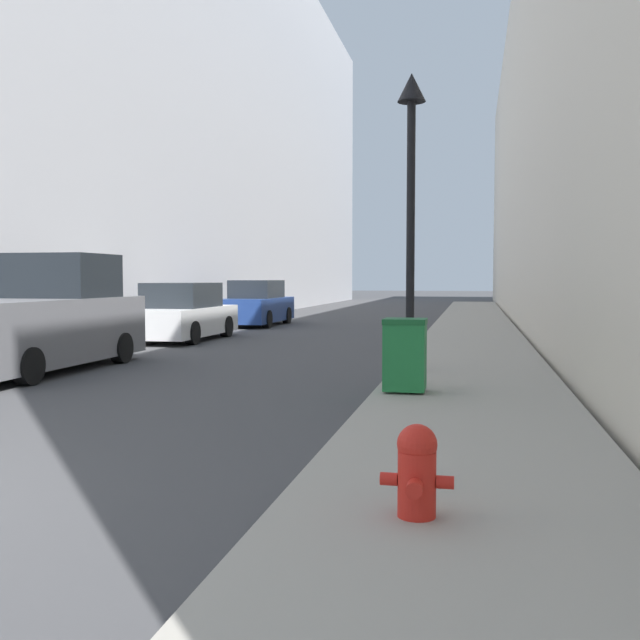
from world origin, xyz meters
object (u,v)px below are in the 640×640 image
object	(u,v)px
pickup_truck	(42,321)
fire_hydrant	(417,469)
parked_sedan_far	(257,305)
trash_bin	(405,354)
parked_sedan_near	(182,314)
lamppost	(411,174)

from	to	relation	value
pickup_truck	fire_hydrant	bearing A→B (deg)	-43.50
pickup_truck	parked_sedan_far	xyz separation A→B (m)	(0.09, 13.62, -0.17)
fire_hydrant	trash_bin	size ratio (longest dim) A/B	0.60
pickup_truck	parked_sedan_near	xyz separation A→B (m)	(-0.08, 6.95, -0.20)
trash_bin	pickup_truck	size ratio (longest dim) A/B	0.21
pickup_truck	parked_sedan_near	distance (m)	6.95
parked_sedan_near	parked_sedan_far	bearing A→B (deg)	88.56
trash_bin	pickup_truck	xyz separation A→B (m)	(-7.16, 1.96, 0.27)
fire_hydrant	lamppost	bearing A→B (deg)	95.39
parked_sedan_near	lamppost	bearing A→B (deg)	-42.20
fire_hydrant	parked_sedan_near	world-z (taller)	parked_sedan_near
trash_bin	parked_sedan_near	world-z (taller)	parked_sedan_near
parked_sedan_near	parked_sedan_far	distance (m)	6.67
trash_bin	parked_sedan_far	xyz separation A→B (m)	(-7.07, 15.58, 0.10)
fire_hydrant	parked_sedan_near	bearing A→B (deg)	118.70
lamppost	pickup_truck	bearing A→B (deg)	-175.77
lamppost	parked_sedan_far	size ratio (longest dim) A/B	1.14
lamppost	pickup_truck	world-z (taller)	lamppost
lamppost	pickup_truck	distance (m)	7.52
fire_hydrant	parked_sedan_near	distance (m)	16.32
fire_hydrant	trash_bin	bearing A→B (deg)	96.29
pickup_truck	parked_sedan_far	world-z (taller)	pickup_truck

